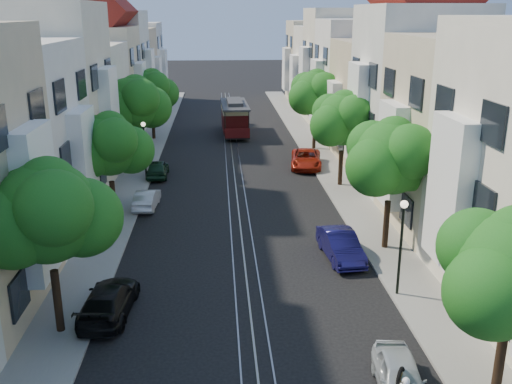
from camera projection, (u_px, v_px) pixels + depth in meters
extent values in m
plane|color=black|center=(233.00, 159.00, 46.65)|extent=(200.00, 200.00, 0.00)
cube|color=gray|center=(320.00, 157.00, 47.10)|extent=(2.50, 80.00, 0.12)
cube|color=gray|center=(143.00, 160.00, 46.17)|extent=(2.50, 80.00, 0.12)
cube|color=gray|center=(226.00, 159.00, 46.61)|extent=(0.06, 80.00, 0.02)
cube|color=gray|center=(233.00, 159.00, 46.65)|extent=(0.06, 80.00, 0.02)
cube|color=gray|center=(239.00, 159.00, 46.68)|extent=(0.06, 80.00, 0.02)
cube|color=tan|center=(233.00, 159.00, 46.65)|extent=(0.08, 80.00, 0.01)
cube|color=white|center=(451.00, 192.00, 22.95)|extent=(0.90, 3.04, 6.05)
cube|color=beige|center=(462.00, 139.00, 30.69)|extent=(7.00, 8.00, 10.00)
cube|color=white|center=(392.00, 154.00, 30.69)|extent=(0.90, 3.04, 5.50)
cube|color=silver|center=(415.00, 99.00, 38.00)|extent=(7.00, 8.00, 12.00)
cube|color=white|center=(358.00, 114.00, 38.04)|extent=(0.90, 3.04, 6.60)
cube|color=#C6B28C|center=(380.00, 103.00, 46.06)|extent=(7.00, 8.00, 9.00)
cube|color=white|center=(333.00, 112.00, 46.03)|extent=(0.90, 3.04, 4.95)
cube|color=white|center=(357.00, 82.00, 53.44)|extent=(7.00, 8.00, 10.50)
cube|color=white|center=(317.00, 91.00, 53.45)|extent=(0.90, 3.04, 5.78)
cube|color=beige|center=(340.00, 68.00, 60.90)|extent=(7.00, 8.00, 11.50)
cube|color=white|center=(304.00, 77.00, 60.93)|extent=(0.90, 3.04, 6.32)
cube|color=silver|center=(326.00, 70.00, 68.81)|extent=(7.00, 8.00, 9.50)
cube|color=white|center=(294.00, 77.00, 68.79)|extent=(0.90, 3.04, 5.23)
cube|color=beige|center=(315.00, 63.00, 76.34)|extent=(7.00, 8.00, 10.00)
cube|color=white|center=(287.00, 69.00, 76.34)|extent=(0.90, 3.04, 5.50)
cube|color=white|center=(36.00, 202.00, 21.93)|extent=(0.90, 3.04, 5.93)
cube|color=white|center=(6.00, 147.00, 29.18)|extent=(7.00, 8.00, 9.80)
cube|color=white|center=(83.00, 161.00, 29.66)|extent=(0.90, 3.04, 5.39)
cube|color=beige|center=(48.00, 104.00, 36.49)|extent=(7.00, 8.00, 11.76)
cube|color=white|center=(109.00, 118.00, 37.02)|extent=(0.90, 3.04, 6.47)
cube|color=silver|center=(79.00, 107.00, 44.55)|extent=(7.00, 8.00, 8.82)
cube|color=white|center=(128.00, 115.00, 45.00)|extent=(0.90, 3.04, 4.85)
cube|color=beige|center=(98.00, 85.00, 51.93)|extent=(7.00, 8.00, 10.29)
cube|color=white|center=(141.00, 94.00, 52.42)|extent=(0.90, 3.04, 5.66)
cube|color=silver|center=(113.00, 71.00, 59.39)|extent=(7.00, 8.00, 11.27)
cube|color=white|center=(150.00, 79.00, 59.91)|extent=(0.90, 3.04, 6.20)
cube|color=#C6B28C|center=(125.00, 73.00, 67.30)|extent=(7.00, 8.00, 9.31)
cube|color=white|center=(158.00, 79.00, 67.76)|extent=(0.90, 3.04, 5.12)
cube|color=white|center=(134.00, 64.00, 74.83)|extent=(7.00, 8.00, 9.80)
cube|color=white|center=(163.00, 70.00, 75.31)|extent=(0.90, 3.04, 5.39)
cylinder|color=black|center=(499.00, 367.00, 17.25)|extent=(0.30, 0.30, 2.27)
sphere|color=#165515|center=(491.00, 293.00, 15.64)|extent=(2.64, 2.64, 2.64)
cylinder|color=black|center=(386.00, 224.00, 28.64)|extent=(0.30, 0.30, 2.45)
sphere|color=#165515|center=(391.00, 157.00, 27.59)|extent=(3.64, 3.64, 3.64)
sphere|color=#165515|center=(409.00, 162.00, 28.26)|extent=(2.91, 2.91, 2.91)
sphere|color=#165515|center=(375.00, 167.00, 26.95)|extent=(2.84, 2.84, 2.84)
sphere|color=#165515|center=(394.00, 139.00, 27.42)|extent=(2.18, 2.18, 2.18)
cylinder|color=black|center=(341.00, 168.00, 39.11)|extent=(0.30, 0.30, 2.38)
sphere|color=#165515|center=(343.00, 119.00, 38.09)|extent=(3.54, 3.54, 3.54)
sphere|color=#165515|center=(357.00, 123.00, 38.76)|extent=(2.83, 2.83, 2.83)
sphere|color=#165515|center=(331.00, 126.00, 37.45)|extent=(2.76, 2.76, 2.76)
sphere|color=#165515|center=(345.00, 105.00, 37.92)|extent=(2.12, 2.12, 2.12)
cylinder|color=black|center=(314.00, 134.00, 49.55)|extent=(0.30, 0.30, 2.52)
sphere|color=#165515|center=(315.00, 93.00, 48.47)|extent=(3.74, 3.74, 3.74)
sphere|color=#165515|center=(327.00, 97.00, 49.14)|extent=(3.00, 3.00, 3.00)
sphere|color=#165515|center=(306.00, 98.00, 47.83)|extent=(2.92, 2.92, 2.92)
sphere|color=#165515|center=(317.00, 82.00, 48.30)|extent=(2.25, 2.25, 2.25)
cylinder|color=black|center=(58.00, 301.00, 21.05)|extent=(0.30, 0.30, 2.45)
sphere|color=#165515|center=(47.00, 212.00, 20.01)|extent=(3.64, 3.64, 3.64)
sphere|color=#165515|center=(83.00, 217.00, 20.67)|extent=(2.91, 2.91, 2.91)
sphere|color=#165515|center=(14.00, 228.00, 19.37)|extent=(2.84, 2.84, 2.84)
sphere|color=#165515|center=(48.00, 187.00, 19.84)|extent=(2.18, 2.18, 2.18)
cylinder|color=black|center=(113.00, 200.00, 32.49)|extent=(0.30, 0.30, 2.27)
sphere|color=#165515|center=(109.00, 145.00, 31.52)|extent=(3.38, 3.38, 3.38)
sphere|color=#165515|center=(131.00, 150.00, 32.19)|extent=(2.70, 2.70, 2.70)
sphere|color=#165515|center=(89.00, 154.00, 30.88)|extent=(2.64, 2.64, 2.64)
sphere|color=#165515|center=(110.00, 129.00, 31.35)|extent=(2.03, 2.03, 2.03)
cylinder|color=black|center=(138.00, 152.00, 42.90)|extent=(0.30, 0.30, 2.62)
sphere|color=#165515|center=(135.00, 103.00, 41.78)|extent=(3.90, 3.90, 3.90)
sphere|color=#165515|center=(151.00, 107.00, 42.45)|extent=(3.12, 3.12, 3.12)
sphere|color=#165515|center=(121.00, 109.00, 41.14)|extent=(3.04, 3.04, 3.04)
sphere|color=#165515|center=(136.00, 90.00, 41.61)|extent=(2.34, 2.34, 2.34)
cylinder|color=black|center=(153.00, 126.00, 53.40)|extent=(0.30, 0.30, 2.38)
sphere|color=#165515|center=(151.00, 90.00, 52.38)|extent=(3.54, 3.54, 3.54)
sphere|color=#165515|center=(164.00, 93.00, 53.05)|extent=(2.83, 2.83, 2.83)
sphere|color=#165515|center=(140.00, 94.00, 51.75)|extent=(2.76, 2.76, 2.76)
sphere|color=#165515|center=(152.00, 80.00, 52.21)|extent=(2.12, 2.12, 2.12)
cylinder|color=black|center=(400.00, 250.00, 23.59)|extent=(0.12, 0.12, 4.00)
sphere|color=#FFF2CC|center=(404.00, 204.00, 22.98)|extent=(0.32, 0.32, 0.32)
cylinder|color=black|center=(145.00, 152.00, 39.90)|extent=(0.12, 0.12, 4.00)
sphere|color=#FFF2CC|center=(143.00, 124.00, 39.29)|extent=(0.32, 0.32, 0.32)
torus|color=black|center=(400.00, 378.00, 17.27)|extent=(0.47, 0.65, 0.69)
cube|color=black|center=(235.00, 130.00, 56.08)|extent=(2.51, 8.03, 0.30)
cube|color=#440B0C|center=(235.00, 118.00, 55.72)|extent=(2.53, 5.04, 2.39)
cube|color=beige|center=(235.00, 108.00, 55.45)|extent=(2.58, 5.09, 0.60)
cube|color=#2D2D30|center=(235.00, 104.00, 55.33)|extent=(2.71, 8.03, 0.18)
cube|color=#2D2D30|center=(234.00, 102.00, 55.26)|extent=(1.52, 4.52, 0.35)
imported|color=silver|center=(400.00, 377.00, 17.85)|extent=(1.77, 3.66, 1.21)
imported|color=#0E0C3F|center=(341.00, 245.00, 27.71)|extent=(1.80, 4.23, 1.36)
imported|color=#9A1E0E|center=(306.00, 159.00, 44.01)|extent=(2.91, 5.16, 1.36)
imported|color=black|center=(109.00, 300.00, 22.54)|extent=(2.11, 4.53, 1.28)
imported|color=silver|center=(147.00, 199.00, 34.95)|extent=(1.43, 3.55, 1.15)
imported|color=#14331E|center=(158.00, 169.00, 41.43)|extent=(1.55, 3.74, 1.27)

